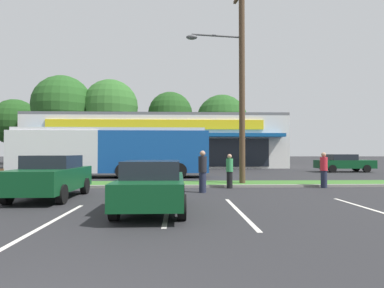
{
  "coord_description": "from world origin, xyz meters",
  "views": [
    {
      "loc": [
        1.56,
        -2.78,
        1.69
      ],
      "look_at": [
        2.38,
        18.1,
        2.2
      ],
      "focal_mm": 30.66,
      "sensor_mm": 36.0,
      "label": 1
    }
  ],
  "objects_px": {
    "city_bus": "(112,151)",
    "car_0": "(51,176)",
    "pedestrian_by_pole": "(203,171)",
    "car_4": "(344,163)",
    "car_5": "(153,185)",
    "utility_pole": "(239,75)",
    "pedestrian_near_bench": "(230,171)",
    "pedestrian_mid": "(324,170)"
  },
  "relations": [
    {
      "from": "city_bus",
      "to": "car_0",
      "type": "distance_m",
      "value": 9.83
    },
    {
      "from": "pedestrian_by_pole",
      "to": "city_bus",
      "type": "bearing_deg",
      "value": 150.79
    },
    {
      "from": "car_4",
      "to": "car_5",
      "type": "distance_m",
      "value": 22.89
    },
    {
      "from": "utility_pole",
      "to": "pedestrian_by_pole",
      "type": "xyz_separation_m",
      "value": [
        -2.08,
        -2.86,
        -4.72
      ]
    },
    {
      "from": "car_5",
      "to": "car_0",
      "type": "bearing_deg",
      "value": 56.19
    },
    {
      "from": "pedestrian_near_bench",
      "to": "pedestrian_mid",
      "type": "xyz_separation_m",
      "value": [
        4.48,
        0.02,
        0.04
      ]
    },
    {
      "from": "car_0",
      "to": "car_5",
      "type": "bearing_deg",
      "value": 56.19
    },
    {
      "from": "car_4",
      "to": "pedestrian_near_bench",
      "type": "height_order",
      "value": "pedestrian_near_bench"
    },
    {
      "from": "pedestrian_mid",
      "to": "car_4",
      "type": "bearing_deg",
      "value": 126.09
    },
    {
      "from": "utility_pole",
      "to": "car_5",
      "type": "xyz_separation_m",
      "value": [
        -3.82,
        -6.97,
        -4.85
      ]
    },
    {
      "from": "car_5",
      "to": "pedestrian_near_bench",
      "type": "xyz_separation_m",
      "value": [
        3.11,
        5.69,
        0.05
      ]
    },
    {
      "from": "car_4",
      "to": "car_5",
      "type": "relative_size",
      "value": 1.03
    },
    {
      "from": "utility_pole",
      "to": "pedestrian_mid",
      "type": "bearing_deg",
      "value": -18.55
    },
    {
      "from": "car_0",
      "to": "pedestrian_near_bench",
      "type": "bearing_deg",
      "value": 113.72
    },
    {
      "from": "car_5",
      "to": "pedestrian_mid",
      "type": "height_order",
      "value": "pedestrian_mid"
    },
    {
      "from": "pedestrian_near_bench",
      "to": "pedestrian_by_pole",
      "type": "distance_m",
      "value": 2.09
    },
    {
      "from": "car_0",
      "to": "pedestrian_mid",
      "type": "distance_m",
      "value": 11.89
    },
    {
      "from": "utility_pole",
      "to": "pedestrian_near_bench",
      "type": "bearing_deg",
      "value": -119.04
    },
    {
      "from": "city_bus",
      "to": "pedestrian_mid",
      "type": "bearing_deg",
      "value": 148.79
    },
    {
      "from": "car_4",
      "to": "pedestrian_by_pole",
      "type": "relative_size",
      "value": 2.66
    },
    {
      "from": "city_bus",
      "to": "pedestrian_mid",
      "type": "height_order",
      "value": "city_bus"
    },
    {
      "from": "utility_pole",
      "to": "car_5",
      "type": "relative_size",
      "value": 2.33
    },
    {
      "from": "car_0",
      "to": "pedestrian_mid",
      "type": "height_order",
      "value": "pedestrian_mid"
    },
    {
      "from": "city_bus",
      "to": "car_0",
      "type": "xyz_separation_m",
      "value": [
        -0.2,
        -9.78,
        -0.96
      ]
    },
    {
      "from": "pedestrian_by_pole",
      "to": "pedestrian_mid",
      "type": "distance_m",
      "value": 6.06
    },
    {
      "from": "car_0",
      "to": "car_4",
      "type": "height_order",
      "value": "car_0"
    },
    {
      "from": "utility_pole",
      "to": "pedestrian_by_pole",
      "type": "distance_m",
      "value": 5.9
    },
    {
      "from": "car_5",
      "to": "pedestrian_by_pole",
      "type": "distance_m",
      "value": 4.47
    },
    {
      "from": "pedestrian_near_bench",
      "to": "pedestrian_by_pole",
      "type": "xyz_separation_m",
      "value": [
        -1.37,
        -1.57,
        0.08
      ]
    },
    {
      "from": "utility_pole",
      "to": "city_bus",
      "type": "xyz_separation_m",
      "value": [
        -7.52,
        5.42,
        -3.83
      ]
    },
    {
      "from": "car_5",
      "to": "pedestrian_by_pole",
      "type": "bearing_deg",
      "value": -22.88
    },
    {
      "from": "utility_pole",
      "to": "pedestrian_by_pole",
      "type": "relative_size",
      "value": 6.02
    },
    {
      "from": "pedestrian_near_bench",
      "to": "city_bus",
      "type": "bearing_deg",
      "value": 104.53
    },
    {
      "from": "city_bus",
      "to": "car_4",
      "type": "relative_size",
      "value": 2.75
    },
    {
      "from": "utility_pole",
      "to": "car_0",
      "type": "height_order",
      "value": "utility_pole"
    },
    {
      "from": "pedestrian_near_bench",
      "to": "utility_pole",
      "type": "bearing_deg",
      "value": 30.04
    },
    {
      "from": "city_bus",
      "to": "pedestrian_mid",
      "type": "relative_size",
      "value": 7.64
    },
    {
      "from": "utility_pole",
      "to": "car_0",
      "type": "distance_m",
      "value": 10.08
    },
    {
      "from": "city_bus",
      "to": "utility_pole",
      "type": "bearing_deg",
      "value": 143.66
    },
    {
      "from": "pedestrian_mid",
      "to": "pedestrian_by_pole",
      "type": "bearing_deg",
      "value": -97.95
    },
    {
      "from": "car_5",
      "to": "pedestrian_near_bench",
      "type": "bearing_deg",
      "value": -28.66
    },
    {
      "from": "city_bus",
      "to": "car_0",
      "type": "relative_size",
      "value": 3.03
    }
  ]
}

